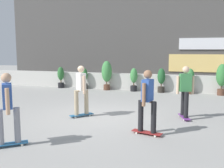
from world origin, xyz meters
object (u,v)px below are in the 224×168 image
potted_plant_0 (61,77)px  potted_plant_6 (222,77)px  skater_far_right (81,89)px  skater_by_wall_left (8,106)px  potted_plant_1 (84,78)px  potted_plant_3 (134,79)px  skater_far_left (147,99)px  skater_by_wall_right (185,90)px  potted_plant_2 (107,73)px  potted_plant_4 (161,79)px  potted_plant_5 (190,80)px

potted_plant_0 → potted_plant_6: 8.75m
skater_far_right → skater_by_wall_left: size_ratio=1.00×
potted_plant_0 → potted_plant_1: bearing=-0.0°
potted_plant_0 → skater_far_right: bearing=-56.3°
potted_plant_3 → skater_by_wall_left: size_ratio=0.74×
skater_far_right → skater_far_left: size_ratio=1.00×
skater_by_wall_right → potted_plant_2: bearing=130.3°
potted_plant_0 → potted_plant_2: 2.85m
potted_plant_1 → potted_plant_3: 2.88m
potted_plant_0 → potted_plant_1: (1.49, -0.00, -0.04)m
skater_by_wall_left → skater_far_left: bearing=31.3°
potted_plant_1 → skater_far_right: bearing=-67.9°
potted_plant_1 → skater_far_left: skater_far_left is taller
potted_plant_1 → skater_by_wall_left: skater_by_wall_left is taller
skater_by_wall_left → skater_by_wall_right: same height
potted_plant_3 → potted_plant_6: bearing=-0.0°
skater_far_left → skater_by_wall_left: bearing=-148.7°
potted_plant_0 → skater_far_left: size_ratio=0.73×
potted_plant_4 → skater_by_wall_right: (1.28, -5.04, 0.25)m
potted_plant_1 → skater_by_wall_left: bearing=-78.0°
potted_plant_2 → skater_by_wall_left: (0.51, -8.72, -0.01)m
potted_plant_6 → potted_plant_3: bearing=180.0°
potted_plant_0 → potted_plant_3: potted_plant_3 is taller
potted_plant_2 → potted_plant_6: size_ratio=1.05×
potted_plant_5 → skater_far_right: skater_far_right is taller
potted_plant_3 → potted_plant_6: potted_plant_6 is taller
potted_plant_4 → skater_far_right: bearing=-109.0°
potted_plant_5 → potted_plant_0: bearing=180.0°
potted_plant_4 → skater_far_left: skater_far_left is taller
potted_plant_4 → skater_far_left: 6.99m
potted_plant_2 → potted_plant_1: bearing=-180.0°
skater_far_right → skater_far_left: same height
potted_plant_1 → skater_by_wall_right: bearing=-41.9°
skater_by_wall_left → potted_plant_3: bearing=83.3°
potted_plant_0 → skater_by_wall_left: size_ratio=0.73×
skater_by_wall_left → potted_plant_1: bearing=102.0°
potted_plant_3 → skater_far_left: skater_far_left is taller
skater_far_right → skater_by_wall_right: same height
potted_plant_0 → potted_plant_2: (2.84, -0.00, 0.28)m
potted_plant_3 → potted_plant_6: 4.38m
potted_plant_1 → potted_plant_2: bearing=0.0°
potted_plant_4 → potted_plant_5: (1.44, 0.00, 0.01)m
potted_plant_5 → potted_plant_2: bearing=180.0°
potted_plant_3 → potted_plant_5: potted_plant_5 is taller
potted_plant_3 → skater_far_left: size_ratio=0.74×
skater_far_right → skater_by_wall_right: 3.35m
potted_plant_2 → potted_plant_6: bearing=-0.0°
skater_by_wall_right → potted_plant_5: bearing=88.2°
potted_plant_3 → potted_plant_6: size_ratio=0.81×
potted_plant_5 → skater_far_left: 7.05m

